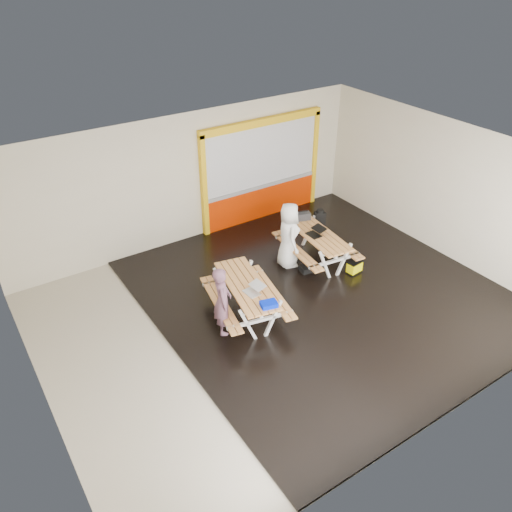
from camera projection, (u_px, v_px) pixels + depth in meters
room at (280, 245)px, 10.52m from camera, size 10.02×8.02×3.52m
deck at (321, 292)px, 12.02m from camera, size 7.50×7.98×0.05m
kiosk at (262, 172)px, 14.49m from camera, size 3.88×0.16×3.00m
picnic_table_left at (246, 292)px, 10.98m from camera, size 1.84×2.38×0.85m
picnic_table_right at (317, 240)px, 12.85m from camera, size 1.67×2.27×0.85m
person_left at (222, 301)px, 10.33m from camera, size 0.57×0.66×1.54m
person_right at (289, 235)px, 12.58m from camera, size 0.79×0.97×1.71m
laptop_left at (254, 290)px, 10.62m from camera, size 0.41×0.38×0.17m
laptop_right at (316, 232)px, 12.67m from camera, size 0.42×0.37×0.18m
blue_pouch at (269, 304)px, 10.22m from camera, size 0.38×0.30×0.10m
toolbox at (302, 216)px, 13.31m from camera, size 0.48×0.33×0.25m
backpack at (320, 218)px, 13.59m from camera, size 0.32×0.26×0.47m
dark_case at (307, 268)px, 12.72m from camera, size 0.42×0.34×0.14m
fluke_bag at (354, 267)px, 12.61m from camera, size 0.41×0.29×0.33m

